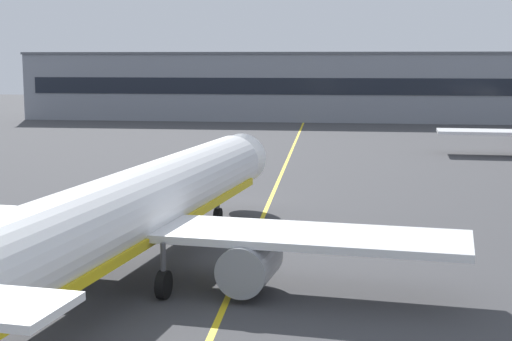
% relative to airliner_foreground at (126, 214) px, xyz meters
% --- Properties ---
extents(taxiway_centreline, '(6.71, 179.90, 0.01)m').
position_rel_airliner_foreground_xyz_m(taxiway_centreline, '(4.47, 18.67, -3.37)').
color(taxiway_centreline, yellow).
rests_on(taxiway_centreline, ground).
extents(airliner_foreground, '(32.35, 41.49, 11.65)m').
position_rel_airliner_foreground_xyz_m(airliner_foreground, '(0.00, 0.00, 0.00)').
color(airliner_foreground, white).
rests_on(airliner_foreground, ground).
extents(safety_cone_by_nose_gear, '(0.44, 0.44, 0.55)m').
position_rel_airliner_foreground_xyz_m(safety_cone_by_nose_gear, '(1.30, 16.85, -3.11)').
color(safety_cone_by_nose_gear, orange).
rests_on(safety_cone_by_nose_gear, ground).
extents(terminal_building, '(110.97, 12.40, 11.93)m').
position_rel_airliner_foreground_xyz_m(terminal_building, '(7.21, 101.09, 2.60)').
color(terminal_building, gray).
rests_on(terminal_building, ground).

